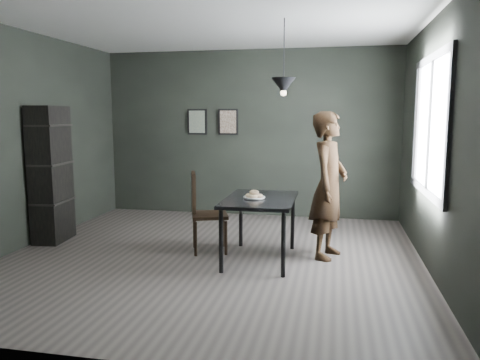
% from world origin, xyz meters
% --- Properties ---
extents(ground, '(5.00, 5.00, 0.00)m').
position_xyz_m(ground, '(0.00, 0.00, 0.00)').
color(ground, '#3A3532').
rests_on(ground, ground).
extents(back_wall, '(5.00, 0.10, 2.80)m').
position_xyz_m(back_wall, '(0.00, 2.50, 1.40)').
color(back_wall, black).
rests_on(back_wall, ground).
extents(ceiling, '(5.00, 5.00, 0.02)m').
position_xyz_m(ceiling, '(0.00, 0.00, 2.80)').
color(ceiling, silver).
rests_on(ceiling, ground).
extents(window_assembly, '(0.04, 1.96, 1.56)m').
position_xyz_m(window_assembly, '(2.47, 0.20, 1.60)').
color(window_assembly, white).
rests_on(window_assembly, ground).
extents(cafe_table, '(0.80, 1.20, 0.75)m').
position_xyz_m(cafe_table, '(0.60, 0.00, 0.67)').
color(cafe_table, black).
rests_on(cafe_table, ground).
extents(white_plate, '(0.23, 0.23, 0.01)m').
position_xyz_m(white_plate, '(0.54, -0.04, 0.76)').
color(white_plate, white).
rests_on(white_plate, cafe_table).
extents(donut_pile, '(0.21, 0.21, 0.09)m').
position_xyz_m(donut_pile, '(0.54, -0.04, 0.79)').
color(donut_pile, beige).
rests_on(donut_pile, white_plate).
extents(woman, '(0.58, 0.73, 1.76)m').
position_xyz_m(woman, '(1.39, 0.29, 0.88)').
color(woman, black).
rests_on(woman, ground).
extents(wood_chair, '(0.55, 0.55, 1.01)m').
position_xyz_m(wood_chair, '(-0.16, 0.20, 0.57)').
color(wood_chair, black).
rests_on(wood_chair, ground).
extents(shelf_unit, '(0.41, 0.65, 1.84)m').
position_xyz_m(shelf_unit, '(-2.32, 0.30, 0.92)').
color(shelf_unit, black).
rests_on(shelf_unit, ground).
extents(pendant_lamp, '(0.28, 0.28, 0.86)m').
position_xyz_m(pendant_lamp, '(0.85, 0.10, 2.05)').
color(pendant_lamp, black).
rests_on(pendant_lamp, ground).
extents(framed_print_left, '(0.34, 0.04, 0.44)m').
position_xyz_m(framed_print_left, '(-0.90, 2.47, 1.60)').
color(framed_print_left, black).
rests_on(framed_print_left, ground).
extents(framed_print_right, '(0.34, 0.04, 0.44)m').
position_xyz_m(framed_print_right, '(-0.35, 2.47, 1.60)').
color(framed_print_right, black).
rests_on(framed_print_right, ground).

